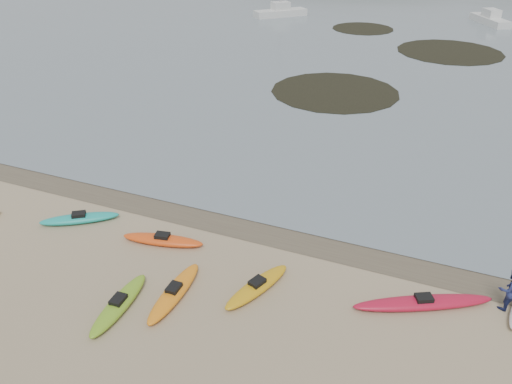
% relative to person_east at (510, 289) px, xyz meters
% --- Properties ---
extents(ground, '(600.00, 600.00, 0.00)m').
position_rel_person_east_xyz_m(ground, '(-9.67, 1.61, -0.81)').
color(ground, tan).
rests_on(ground, ground).
extents(wet_sand, '(60.00, 60.00, 0.00)m').
position_rel_person_east_xyz_m(wet_sand, '(-9.67, 1.31, -0.80)').
color(wet_sand, brown).
rests_on(wet_sand, ground).
extents(kayaks, '(23.01, 9.21, 0.34)m').
position_rel_person_east_xyz_m(kayaks, '(-9.84, -2.11, -0.64)').
color(kayaks, teal).
rests_on(kayaks, ground).
extents(person_east, '(0.98, 0.91, 1.61)m').
position_rel_person_east_xyz_m(person_east, '(0.00, 0.00, 0.00)').
color(person_east, navy).
rests_on(person_east, ground).
extents(kelp_mats, '(17.47, 29.66, 0.04)m').
position_rel_person_east_xyz_m(kelp_mats, '(-8.62, 30.09, -0.78)').
color(kelp_mats, black).
rests_on(kelp_mats, water).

